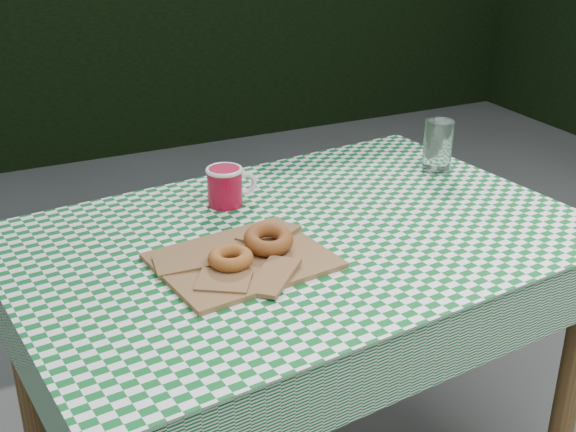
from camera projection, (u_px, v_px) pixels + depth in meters
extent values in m
cube|color=brown|center=(299.00, 375.00, 1.80)|extent=(1.32, 0.96, 0.75)
cube|color=#0E5C23|center=(300.00, 235.00, 1.65)|extent=(1.34, 0.98, 0.01)
cube|color=#926540|center=(243.00, 259.00, 1.52)|extent=(0.37, 0.31, 0.02)
torus|color=#A55522|center=(231.00, 258.00, 1.47)|extent=(0.10, 0.10, 0.03)
torus|color=brown|center=(268.00, 239.00, 1.54)|extent=(0.12, 0.12, 0.03)
cylinder|color=white|center=(438.00, 146.00, 1.97)|extent=(0.10, 0.10, 0.14)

